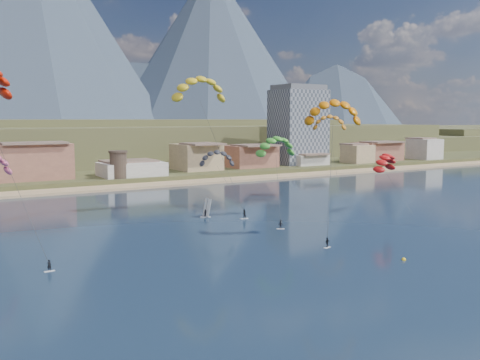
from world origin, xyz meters
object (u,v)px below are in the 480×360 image
object	(u,v)px
kitesurfer_yellow	(200,86)
buoy	(404,260)
apartment_tower	(298,125)
windsurfer	(206,211)
kitesurfer_orange	(333,109)
watchtower	(118,164)
kitesurfer_green	(276,144)

from	to	relation	value
kitesurfer_yellow	buoy	distance (m)	59.72
apartment_tower	buoy	world-z (taller)	apartment_tower
windsurfer	kitesurfer_orange	bearing A→B (deg)	-65.52
apartment_tower	watchtower	bearing A→B (deg)	-170.07
apartment_tower	kitesurfer_yellow	xyz separation A→B (m)	(-78.77, -68.41, 9.79)
buoy	windsurfer	bearing A→B (deg)	101.64
watchtower	kitesurfer_green	size ratio (longest dim) A/B	0.44
kitesurfer_yellow	kitesurfer_green	world-z (taller)	kitesurfer_yellow
apartment_tower	kitesurfer_green	distance (m)	107.18
kitesurfer_yellow	kitesurfer_green	bearing A→B (deg)	-53.45
kitesurfer_green	apartment_tower	bearing A→B (deg)	50.43
apartment_tower	kitesurfer_orange	size ratio (longest dim) A/B	1.27
watchtower	kitesurfer_orange	distance (m)	90.02
watchtower	kitesurfer_yellow	distance (m)	58.42
watchtower	kitesurfer_orange	bearing A→B (deg)	-83.35
watchtower	apartment_tower	bearing A→B (deg)	9.93
kitesurfer_green	windsurfer	xyz separation A→B (m)	(-13.20, 6.32, -14.00)
kitesurfer_orange	buoy	bearing A→B (deg)	-97.52
apartment_tower	windsurfer	size ratio (longest dim) A/B	8.30
kitesurfer_yellow	windsurfer	xyz separation A→B (m)	(-2.68, -7.87, -26.38)
apartment_tower	kitesurfer_orange	bearing A→B (deg)	-124.35
apartment_tower	watchtower	world-z (taller)	apartment_tower
apartment_tower	buoy	distance (m)	142.05
kitesurfer_orange	buoy	xyz separation A→B (m)	(-2.51, -18.98, -22.06)
kitesurfer_orange	buoy	size ratio (longest dim) A/B	40.78
windsurfer	buoy	size ratio (longest dim) A/B	6.25
kitesurfer_green	buoy	world-z (taller)	kitesurfer_green
kitesurfer_orange	kitesurfer_green	size ratio (longest dim) A/B	1.28
kitesurfer_orange	kitesurfer_green	xyz separation A→B (m)	(1.48, 19.43, -6.93)
watchtower	windsurfer	xyz separation A→B (m)	(-1.46, -62.28, -5.14)
apartment_tower	buoy	size ratio (longest dim) A/B	51.83
kitesurfer_yellow	buoy	size ratio (longest dim) A/B	51.11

